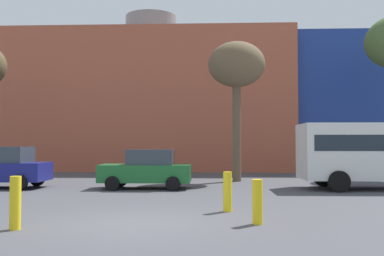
# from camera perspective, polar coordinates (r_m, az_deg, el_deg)

# --- Properties ---
(ground_plane) EXTENTS (200.00, 200.00, 0.00)m
(ground_plane) POSITION_cam_1_polar(r_m,az_deg,el_deg) (10.49, -7.93, -12.39)
(ground_plane) COLOR #47474C
(building_backdrop) EXTENTS (40.50, 10.21, 11.95)m
(building_backdrop) POSITION_cam_1_polar(r_m,az_deg,el_deg) (33.98, -5.48, 3.05)
(building_backdrop) COLOR #B2563D
(building_backdrop) RESTS_ON ground_plane
(parked_car_1) EXTENTS (4.08, 2.00, 1.77)m
(parked_car_1) POSITION_cam_1_polar(r_m,az_deg,el_deg) (20.18, -24.05, -4.79)
(parked_car_1) COLOR navy
(parked_car_1) RESTS_ON ground_plane
(parked_car_2) EXTENTS (3.80, 1.87, 1.65)m
(parked_car_2) POSITION_cam_1_polar(r_m,az_deg,el_deg) (18.29, -5.98, -5.44)
(parked_car_2) COLOR #1E662D
(parked_car_2) RESTS_ON ground_plane
(white_bus) EXTENTS (6.80, 2.62, 2.72)m
(white_bus) POSITION_cam_1_polar(r_m,az_deg,el_deg) (19.56, 24.07, -2.70)
(white_bus) COLOR white
(white_bus) RESTS_ON ground_plane
(bare_tree_2) EXTENTS (2.90, 2.90, 7.10)m
(bare_tree_2) POSITION_cam_1_polar(r_m,az_deg,el_deg) (22.23, 5.92, 7.99)
(bare_tree_2) COLOR brown
(bare_tree_2) RESTS_ON ground_plane
(bollard_yellow_0) EXTENTS (0.24, 0.24, 1.10)m
(bollard_yellow_0) POSITION_cam_1_polar(r_m,az_deg,el_deg) (12.10, 4.73, -8.40)
(bollard_yellow_0) COLOR yellow
(bollard_yellow_0) RESTS_ON ground_plane
(bollard_yellow_1) EXTENTS (0.24, 0.24, 1.04)m
(bollard_yellow_1) POSITION_cam_1_polar(r_m,az_deg,el_deg) (10.30, 8.68, -9.64)
(bollard_yellow_1) COLOR yellow
(bollard_yellow_1) RESTS_ON ground_plane
(bollard_yellow_2) EXTENTS (0.24, 0.24, 1.17)m
(bollard_yellow_2) POSITION_cam_1_polar(r_m,az_deg,el_deg) (10.29, -22.38, -9.16)
(bollard_yellow_2) COLOR yellow
(bollard_yellow_2) RESTS_ON ground_plane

